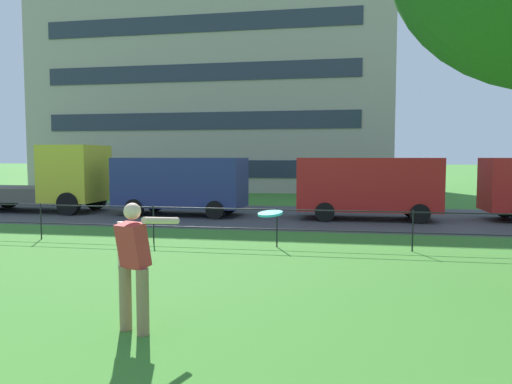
# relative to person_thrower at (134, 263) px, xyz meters

# --- Properties ---
(street_strip) EXTENTS (80.00, 7.43, 0.01)m
(street_strip) POSITION_rel_person_thrower_xyz_m (-2.24, 12.39, -0.91)
(street_strip) COLOR #424247
(street_strip) RESTS_ON ground
(park_fence) EXTENTS (32.89, 0.04, 1.00)m
(park_fence) POSITION_rel_person_thrower_xyz_m (-2.24, 6.13, -0.25)
(park_fence) COLOR black
(park_fence) RESTS_ON ground
(person_thrower) EXTENTS (0.72, 0.73, 1.69)m
(person_thrower) POSITION_rel_person_thrower_xyz_m (0.00, 0.00, 0.00)
(person_thrower) COLOR #846B4C
(person_thrower) RESTS_ON ground
(frisbee) EXTENTS (0.38, 0.38, 0.06)m
(frisbee) POSITION_rel_person_thrower_xyz_m (1.87, -0.64, 0.75)
(frisbee) COLOR #2DB2C6
(flatbed_truck_far_right) EXTENTS (7.31, 2.46, 2.75)m
(flatbed_truck_far_right) POSITION_rel_person_thrower_xyz_m (-9.62, 12.29, 0.31)
(flatbed_truck_far_right) COLOR yellow
(flatbed_truck_far_right) RESTS_ON ground
(panel_van_right) EXTENTS (5.07, 2.26, 2.24)m
(panel_van_right) POSITION_rel_person_thrower_xyz_m (-3.53, 12.09, 0.36)
(panel_van_right) COLOR navy
(panel_van_right) RESTS_ON ground
(panel_van_far_left) EXTENTS (5.02, 2.14, 2.24)m
(panel_van_far_left) POSITION_rel_person_thrower_xyz_m (3.59, 12.07, 0.36)
(panel_van_far_left) COLOR red
(panel_van_far_left) RESTS_ON ground
(apartment_building_background) EXTENTS (24.59, 11.66, 15.60)m
(apartment_building_background) POSITION_rel_person_thrower_xyz_m (-6.42, 29.50, 6.89)
(apartment_building_background) COLOR #ADA393
(apartment_building_background) RESTS_ON ground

